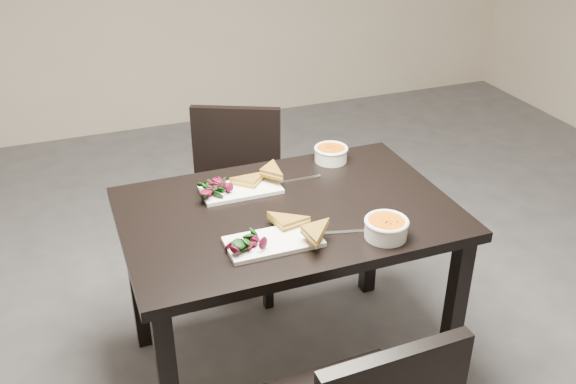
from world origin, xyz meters
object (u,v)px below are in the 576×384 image
object	(u,v)px
soup_bowl_near	(386,227)
chair_far	(234,189)
soup_bowl_far	(331,153)
plate_far	(241,190)
plate_near	(274,242)
table	(288,232)

from	to	relation	value
soup_bowl_near	chair_far	bearing A→B (deg)	104.31
chair_far	soup_bowl_far	distance (m)	0.58
soup_bowl_near	plate_far	size ratio (longest dim) A/B	0.50
plate_near	soup_bowl_far	bearing A→B (deg)	49.35
plate_far	plate_near	bearing A→B (deg)	-90.76
chair_far	soup_bowl_near	bearing A→B (deg)	-50.73
table	plate_near	world-z (taller)	plate_near
plate_near	table	bearing A→B (deg)	57.43
plate_near	soup_bowl_near	distance (m)	0.38
chair_far	soup_bowl_near	xyz separation A→B (m)	(0.25, -0.98, 0.30)
chair_far	soup_bowl_far	xyz separation A→B (m)	(0.32, -0.38, 0.30)
plate_near	soup_bowl_near	xyz separation A→B (m)	(0.37, -0.09, 0.03)
plate_near	soup_bowl_near	size ratio (longest dim) A/B	2.10
plate_near	plate_far	size ratio (longest dim) A/B	1.05
plate_near	plate_far	distance (m)	0.39
chair_far	plate_far	bearing A→B (deg)	-77.70
chair_far	soup_bowl_far	bearing A→B (deg)	-25.36
plate_far	soup_bowl_far	xyz separation A→B (m)	(0.43, 0.12, 0.03)
soup_bowl_near	table	bearing A→B (deg)	129.74
soup_bowl_near	plate_far	bearing A→B (deg)	127.17
plate_far	soup_bowl_far	distance (m)	0.45
plate_near	soup_bowl_far	xyz separation A→B (m)	(0.44, 0.51, 0.03)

